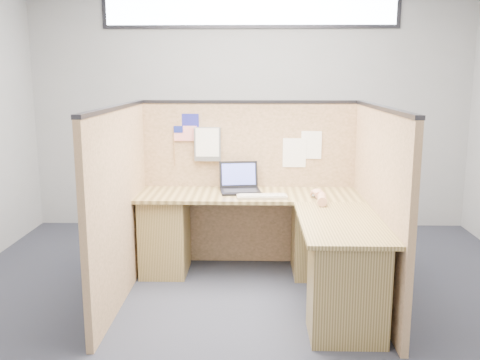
{
  "coord_description": "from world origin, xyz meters",
  "views": [
    {
      "loc": [
        0.04,
        -3.91,
        1.76
      ],
      "look_at": [
        -0.07,
        0.5,
        0.89
      ],
      "focal_mm": 40.0,
      "sensor_mm": 36.0,
      "label": 1
    }
  ],
  "objects_px": {
    "l_desk": "(270,244)",
    "laptop": "(241,184)",
    "keyboard": "(262,196)",
    "mouse": "(317,195)"
  },
  "relations": [
    {
      "from": "keyboard",
      "to": "laptop",
      "type": "bearing_deg",
      "value": 120.14
    },
    {
      "from": "l_desk",
      "to": "laptop",
      "type": "relative_size",
      "value": 5.13
    },
    {
      "from": "laptop",
      "to": "l_desk",
      "type": "bearing_deg",
      "value": -70.51
    },
    {
      "from": "l_desk",
      "to": "keyboard",
      "type": "bearing_deg",
      "value": 107.37
    },
    {
      "from": "laptop",
      "to": "mouse",
      "type": "bearing_deg",
      "value": -28.05
    },
    {
      "from": "l_desk",
      "to": "mouse",
      "type": "relative_size",
      "value": 17.54
    },
    {
      "from": "keyboard",
      "to": "mouse",
      "type": "xyz_separation_m",
      "value": [
        0.47,
        0.04,
        0.01
      ]
    },
    {
      "from": "laptop",
      "to": "keyboard",
      "type": "relative_size",
      "value": 0.87
    },
    {
      "from": "l_desk",
      "to": "mouse",
      "type": "distance_m",
      "value": 0.6
    },
    {
      "from": "keyboard",
      "to": "l_desk",
      "type": "bearing_deg",
      "value": -76.51
    }
  ]
}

